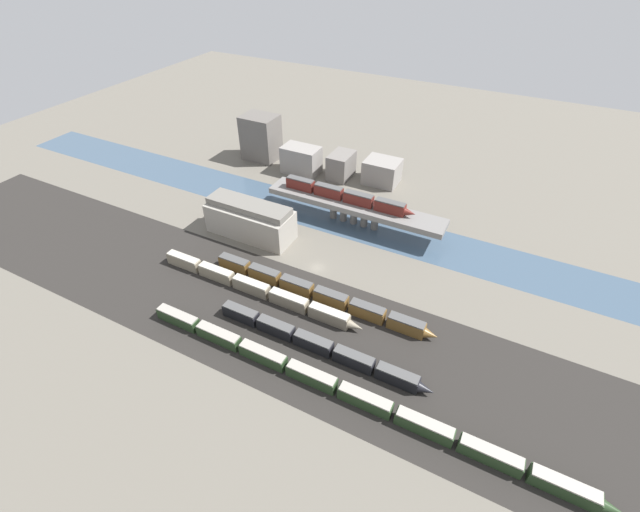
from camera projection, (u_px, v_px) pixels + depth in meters
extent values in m
plane|color=#666056|center=(317.00, 268.00, 132.61)|extent=(400.00, 400.00, 0.00)
cube|color=#282623|center=(276.00, 318.00, 115.95)|extent=(280.00, 42.00, 0.01)
cube|color=#3D5166|center=(353.00, 223.00, 151.97)|extent=(320.00, 19.80, 0.01)
cube|color=slate|center=(354.00, 205.00, 147.46)|extent=(63.60, 9.85, 1.98)
cylinder|color=slate|center=(334.00, 210.00, 152.86)|extent=(2.47, 2.47, 6.23)
cylinder|color=slate|center=(344.00, 213.00, 151.44)|extent=(2.47, 2.47, 6.23)
cylinder|color=slate|center=(354.00, 215.00, 150.03)|extent=(2.47, 2.47, 6.23)
cylinder|color=slate|center=(364.00, 218.00, 148.61)|extent=(2.47, 2.47, 6.23)
cylinder|color=slate|center=(375.00, 221.00, 147.20)|extent=(2.47, 2.47, 6.23)
cube|color=#5B1E19|center=(300.00, 184.00, 153.29)|extent=(10.34, 2.94, 3.69)
cube|color=#4C4C4C|center=(300.00, 179.00, 152.01)|extent=(9.92, 2.71, 0.40)
cube|color=#5B1E19|center=(329.00, 192.00, 149.25)|extent=(10.34, 2.94, 3.69)
cube|color=#4C4C4C|center=(329.00, 186.00, 147.97)|extent=(9.92, 2.71, 0.40)
cube|color=#5B1E19|center=(358.00, 199.00, 145.21)|extent=(10.34, 2.94, 3.69)
cube|color=#4C4C4C|center=(359.00, 194.00, 143.93)|extent=(9.92, 2.71, 0.40)
cube|color=#5B1E19|center=(390.00, 207.00, 141.17)|extent=(10.34, 2.94, 3.69)
cube|color=#4C4C4C|center=(391.00, 202.00, 139.89)|extent=(9.92, 2.71, 0.40)
cone|color=#5B1E19|center=(410.00, 213.00, 138.79)|extent=(3.62, 2.65, 2.65)
cube|color=#23381E|center=(178.00, 318.00, 113.80)|extent=(12.49, 2.83, 3.21)
cube|color=#9E998E|center=(177.00, 314.00, 112.67)|extent=(11.99, 2.61, 0.40)
cube|color=#23381E|center=(219.00, 336.00, 109.00)|extent=(12.49, 2.83, 3.21)
cube|color=#9E998E|center=(218.00, 332.00, 107.87)|extent=(11.99, 2.61, 0.40)
cube|color=#23381E|center=(263.00, 356.00, 104.20)|extent=(12.49, 2.83, 3.21)
cube|color=#9E998E|center=(262.00, 351.00, 103.07)|extent=(11.99, 2.61, 0.40)
cube|color=#23381E|center=(312.00, 377.00, 99.40)|extent=(12.49, 2.83, 3.21)
cube|color=#9E998E|center=(311.00, 372.00, 98.27)|extent=(11.99, 2.61, 0.40)
cube|color=#23381E|center=(365.00, 400.00, 94.60)|extent=(12.49, 2.83, 3.21)
cube|color=#9E998E|center=(366.00, 396.00, 93.48)|extent=(11.99, 2.61, 0.40)
cube|color=#23381E|center=(424.00, 426.00, 89.80)|extent=(12.49, 2.83, 3.21)
cube|color=#9E998E|center=(425.00, 422.00, 88.68)|extent=(11.99, 2.61, 0.40)
cube|color=#23381E|center=(490.00, 455.00, 85.01)|extent=(12.49, 2.83, 3.21)
cube|color=#9E998E|center=(492.00, 451.00, 83.88)|extent=(11.99, 2.61, 0.40)
cube|color=#23381E|center=(564.00, 488.00, 80.21)|extent=(12.49, 2.83, 3.21)
cube|color=#9E998E|center=(567.00, 483.00, 79.08)|extent=(11.99, 2.61, 0.40)
cone|color=#23381E|center=(614.00, 510.00, 77.29)|extent=(4.37, 2.55, 2.55)
cube|color=black|center=(241.00, 314.00, 114.95)|extent=(10.30, 2.90, 3.35)
cube|color=#4C4C4C|center=(240.00, 309.00, 113.78)|extent=(9.89, 2.67, 0.40)
cube|color=black|center=(276.00, 328.00, 111.01)|extent=(10.30, 2.90, 3.35)
cube|color=#4C4C4C|center=(275.00, 323.00, 109.84)|extent=(9.89, 2.67, 0.40)
cube|color=black|center=(313.00, 343.00, 107.07)|extent=(10.30, 2.90, 3.35)
cube|color=#4C4C4C|center=(313.00, 339.00, 105.89)|extent=(9.89, 2.67, 0.40)
cube|color=black|center=(354.00, 360.00, 103.12)|extent=(10.30, 2.90, 3.35)
cube|color=#4C4C4C|center=(354.00, 355.00, 101.95)|extent=(9.89, 2.67, 0.40)
cube|color=black|center=(397.00, 378.00, 99.18)|extent=(10.30, 2.90, 3.35)
cube|color=#4C4C4C|center=(398.00, 373.00, 98.01)|extent=(9.89, 2.67, 0.40)
cone|color=black|center=(426.00, 390.00, 96.80)|extent=(3.60, 2.61, 2.61)
cube|color=gray|center=(184.00, 262.00, 132.13)|extent=(11.55, 2.76, 3.53)
cube|color=#B7B2A3|center=(183.00, 257.00, 130.90)|extent=(11.09, 2.54, 0.40)
cube|color=gray|center=(217.00, 274.00, 127.66)|extent=(11.55, 2.76, 3.53)
cube|color=#B7B2A3|center=(216.00, 269.00, 126.44)|extent=(11.09, 2.54, 0.40)
cube|color=gray|center=(251.00, 287.00, 123.19)|extent=(11.55, 2.76, 3.53)
cube|color=#B7B2A3|center=(251.00, 282.00, 121.97)|extent=(11.09, 2.54, 0.40)
cube|color=gray|center=(289.00, 301.00, 118.73)|extent=(11.55, 2.76, 3.53)
cube|color=#B7B2A3|center=(288.00, 296.00, 117.50)|extent=(11.09, 2.54, 0.40)
cube|color=gray|center=(329.00, 316.00, 114.26)|extent=(11.55, 2.76, 3.53)
cube|color=#B7B2A3|center=(329.00, 311.00, 113.03)|extent=(11.09, 2.54, 0.40)
cone|color=gray|center=(356.00, 327.00, 111.58)|extent=(4.04, 2.49, 2.49)
cube|color=brown|center=(235.00, 264.00, 131.13)|extent=(9.90, 3.05, 3.65)
cube|color=#4C4C4C|center=(234.00, 259.00, 129.86)|extent=(9.50, 2.81, 0.40)
cube|color=brown|center=(265.00, 275.00, 127.21)|extent=(9.90, 3.05, 3.65)
cube|color=#4C4C4C|center=(264.00, 270.00, 125.94)|extent=(9.50, 2.81, 0.40)
cube|color=brown|center=(297.00, 286.00, 123.29)|extent=(9.90, 3.05, 3.65)
cube|color=#4C4C4C|center=(296.00, 281.00, 122.03)|extent=(9.50, 2.81, 0.40)
cube|color=brown|center=(331.00, 299.00, 119.37)|extent=(9.90, 3.05, 3.65)
cube|color=#4C4C4C|center=(331.00, 293.00, 118.11)|extent=(9.50, 2.81, 0.40)
cube|color=brown|center=(367.00, 312.00, 115.45)|extent=(9.90, 3.05, 3.65)
cube|color=#4C4C4C|center=(368.00, 306.00, 114.19)|extent=(9.50, 2.81, 0.40)
cube|color=brown|center=(406.00, 326.00, 111.53)|extent=(9.90, 3.05, 3.65)
cube|color=#4C4C4C|center=(407.00, 320.00, 110.27)|extent=(9.50, 2.81, 0.40)
cone|color=brown|center=(431.00, 335.00, 109.26)|extent=(3.46, 2.75, 2.75)
cube|color=#9E998E|center=(251.00, 222.00, 143.47)|extent=(29.61, 11.51, 10.19)
cube|color=slate|center=(249.00, 206.00, 139.59)|extent=(29.02, 8.06, 2.24)
cube|color=#605B56|center=(261.00, 137.00, 186.68)|extent=(14.88, 11.80, 19.11)
cube|color=gray|center=(301.00, 160.00, 178.38)|extent=(15.41, 9.42, 11.21)
cube|color=slate|center=(341.00, 166.00, 175.38)|extent=(8.42, 12.22, 10.30)
cube|color=gray|center=(382.00, 172.00, 172.06)|extent=(13.64, 11.29, 9.58)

